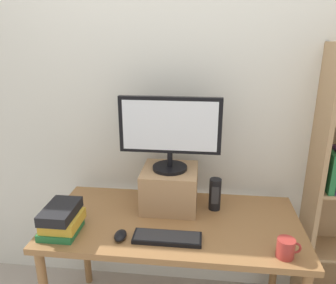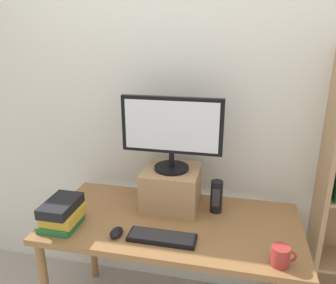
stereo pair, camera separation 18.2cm
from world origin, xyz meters
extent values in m
cube|color=silver|center=(0.00, 0.46, 1.30)|extent=(7.00, 0.08, 2.60)
cube|color=olive|center=(0.00, 0.00, 0.76)|extent=(1.46, 0.71, 0.04)
cylinder|color=olive|center=(-0.68, 0.31, 0.37)|extent=(0.05, 0.05, 0.74)
cylinder|color=olive|center=(0.68, 0.31, 0.37)|extent=(0.05, 0.05, 0.74)
cube|color=tan|center=(0.85, 0.28, 0.88)|extent=(0.03, 0.28, 1.76)
cube|color=#236B38|center=(0.91, 0.26, 1.02)|extent=(0.03, 0.20, 0.24)
cube|color=#4C336B|center=(0.95, 0.26, 1.03)|extent=(0.03, 0.20, 0.26)
cube|color=#A87F56|center=(-0.04, 0.17, 0.90)|extent=(0.33, 0.32, 0.25)
cylinder|color=black|center=(-0.04, 0.17, 1.03)|extent=(0.21, 0.21, 0.02)
cylinder|color=black|center=(-0.04, 0.17, 1.09)|extent=(0.03, 0.03, 0.09)
cube|color=black|center=(-0.04, 0.17, 1.30)|extent=(0.60, 0.04, 0.33)
cube|color=silver|center=(-0.04, 0.15, 1.30)|extent=(0.55, 0.00, 0.29)
cube|color=black|center=(-0.02, -0.20, 0.79)|extent=(0.36, 0.12, 0.02)
cube|color=#28282B|center=(-0.02, -0.20, 0.80)|extent=(0.34, 0.11, 0.00)
ellipsoid|color=black|center=(-0.26, -0.21, 0.79)|extent=(0.06, 0.10, 0.04)
cube|color=#236B38|center=(-0.60, -0.20, 0.80)|extent=(0.19, 0.20, 0.04)
cube|color=gold|center=(-0.59, -0.19, 0.85)|extent=(0.18, 0.21, 0.06)
cube|color=black|center=(-0.59, -0.19, 0.90)|extent=(0.16, 0.25, 0.06)
cylinder|color=#9E2D28|center=(0.57, -0.27, 0.82)|extent=(0.09, 0.09, 0.10)
torus|color=#9E2D28|center=(0.61, -0.27, 0.83)|extent=(0.06, 0.01, 0.06)
cylinder|color=black|center=(0.24, 0.16, 0.88)|extent=(0.07, 0.07, 0.20)
cube|color=#2D2D30|center=(0.24, 0.12, 0.89)|extent=(0.04, 0.00, 0.11)
camera|label=1|loc=(0.15, -1.66, 1.81)|focal=35.00mm
camera|label=2|loc=(0.33, -1.63, 1.81)|focal=35.00mm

